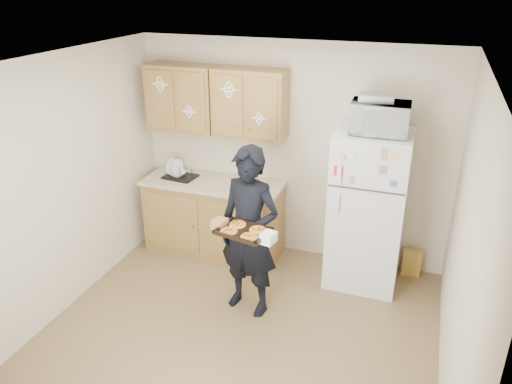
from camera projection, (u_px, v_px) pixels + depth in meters
floor at (235, 340)px, 4.64m from camera, size 3.60×3.60×0.00m
ceiling at (229, 67)px, 3.63m from camera, size 3.60×3.60×0.00m
wall_back at (291, 153)px, 5.69m from camera, size 3.60×0.04×2.50m
wall_front at (102, 369)px, 2.58m from camera, size 3.60×0.04×2.50m
wall_left at (55, 191)px, 4.69m from camera, size 0.04×3.60×2.50m
wall_right at (464, 258)px, 3.59m from camera, size 0.04×3.60×2.50m
refrigerator at (368, 210)px, 5.24m from camera, size 0.75×0.70×1.70m
base_cabinet at (214, 217)px, 6.00m from camera, size 1.60×0.60×0.86m
countertop at (213, 183)px, 5.82m from camera, size 1.64×0.64×0.04m
upper_cab_left at (183, 98)px, 5.68m from camera, size 0.80×0.33×0.75m
upper_cab_right at (250, 104)px, 5.43m from camera, size 0.80×0.33×0.75m
cereal_box at (412, 263)px, 5.57m from camera, size 0.20×0.07×0.32m
person at (249, 233)px, 4.76m from camera, size 0.69×0.52×1.71m
baking_tray at (243, 232)px, 4.42m from camera, size 0.50×0.40×0.04m
pizza_front_left at (229, 231)px, 4.40m from camera, size 0.15×0.15×0.02m
pizza_front_right at (249, 236)px, 4.31m from camera, size 0.15×0.15×0.02m
pizza_back_left at (238, 224)px, 4.52m from camera, size 0.15×0.15×0.02m
pizza_back_right at (258, 229)px, 4.42m from camera, size 0.15×0.15×0.02m
microwave at (380, 118)px, 4.78m from camera, size 0.57×0.40×0.31m
foil_pan at (376, 97)px, 4.75m from camera, size 0.34×0.25×0.07m
dish_rack at (180, 172)px, 5.90m from camera, size 0.39×0.31×0.15m
bowl at (177, 173)px, 5.92m from camera, size 0.26×0.26×0.05m
soap_bottle at (261, 184)px, 5.52m from camera, size 0.08×0.09×0.18m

